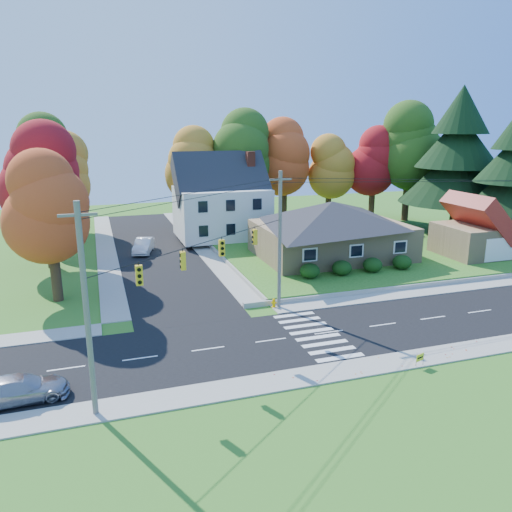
{
  "coord_description": "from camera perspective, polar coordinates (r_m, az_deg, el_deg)",
  "views": [
    {
      "loc": [
        -13.8,
        -27.02,
        13.05
      ],
      "look_at": [
        -2.36,
        8.0,
        3.32
      ],
      "focal_mm": 35.0,
      "sensor_mm": 36.0,
      "label": 1
    }
  ],
  "objects": [
    {
      "name": "colonial_house",
      "position": [
        57.36,
        -3.95,
        6.27
      ],
      "size": [
        10.4,
        8.4,
        9.6
      ],
      "color": "silver",
      "rests_on": "lawn"
    },
    {
      "name": "tree_lot_4",
      "position": [
        69.19,
        13.34,
        10.47
      ],
      "size": [
        6.72,
        6.72,
        12.51
      ],
      "color": "#3F2A19",
      "rests_on": "lawn"
    },
    {
      "name": "tree_lot_1",
      "position": [
        62.7,
        -1.61,
        11.64
      ],
      "size": [
        7.84,
        7.84,
        14.6
      ],
      "color": "#3F2A19",
      "rests_on": "lawn"
    },
    {
      "name": "road_cross",
      "position": [
        54.91,
        -11.51,
        0.75
      ],
      "size": [
        8.0,
        44.0,
        0.02
      ],
      "primitive_type": "cube",
      "color": "black",
      "rests_on": "ground"
    },
    {
      "name": "conifer_east_a",
      "position": [
        63.88,
        22.02,
        10.46
      ],
      "size": [
        12.8,
        12.8,
        16.96
      ],
      "color": "#3F2A19",
      "rests_on": "lawn"
    },
    {
      "name": "road_main",
      "position": [
        33.02,
        8.32,
        -8.63
      ],
      "size": [
        90.0,
        8.0,
        0.02
      ],
      "primitive_type": "cube",
      "color": "black",
      "rests_on": "ground"
    },
    {
      "name": "sidewalk_north",
      "position": [
        37.21,
        4.91,
        -5.73
      ],
      "size": [
        90.0,
        2.0,
        0.08
      ],
      "primitive_type": "cube",
      "color": "#9C9A90",
      "rests_on": "ground"
    },
    {
      "name": "silver_sedan",
      "position": [
        27.44,
        -25.37,
        -13.56
      ],
      "size": [
        4.63,
        2.12,
        1.31
      ],
      "primitive_type": "imported",
      "rotation": [
        0.0,
        0.0,
        1.63
      ],
      "color": "#9192A1",
      "rests_on": "road_main"
    },
    {
      "name": "tree_west_1",
      "position": [
        49.42,
        -23.14,
        8.29
      ],
      "size": [
        7.28,
        7.28,
        13.56
      ],
      "color": "#3F2A19",
      "rests_on": "ground"
    },
    {
      "name": "tree_west_3",
      "position": [
        67.34,
        -22.88,
        10.31
      ],
      "size": [
        7.84,
        7.84,
        14.6
      ],
      "color": "#3F2A19",
      "rests_on": "ground"
    },
    {
      "name": "lawn",
      "position": [
        56.46,
        10.78,
        1.42
      ],
      "size": [
        30.0,
        30.0,
        0.5
      ],
      "primitive_type": "cube",
      "color": "#3D7923",
      "rests_on": "ground"
    },
    {
      "name": "tree_west_0",
      "position": [
        39.59,
        -22.61,
        5.1
      ],
      "size": [
        6.16,
        6.16,
        11.47
      ],
      "color": "#3F2A19",
      "rests_on": "ground"
    },
    {
      "name": "yard_sign",
      "position": [
        29.58,
        18.24,
        -10.99
      ],
      "size": [
        0.6,
        0.22,
        0.78
      ],
      "color": "black",
      "rests_on": "ground"
    },
    {
      "name": "tree_lot_0",
      "position": [
        62.33,
        -7.25,
        10.31
      ],
      "size": [
        6.72,
        6.72,
        12.51
      ],
      "color": "#3F2A19",
      "rests_on": "lawn"
    },
    {
      "name": "tree_lot_2",
      "position": [
        65.63,
        3.27,
        11.2
      ],
      "size": [
        7.28,
        7.28,
        13.56
      ],
      "color": "#3F2A19",
      "rests_on": "lawn"
    },
    {
      "name": "garage",
      "position": [
        53.92,
        24.01,
        2.59
      ],
      "size": [
        7.3,
        6.3,
        4.6
      ],
      "color": "tan",
      "rests_on": "lawn"
    },
    {
      "name": "tree_lot_3",
      "position": [
        67.23,
        8.41,
        10.03
      ],
      "size": [
        6.16,
        6.16,
        11.47
      ],
      "color": "#3F2A19",
      "rests_on": "lawn"
    },
    {
      "name": "traffic_infrastructure",
      "position": [
        32.46,
        7.36,
        0.58
      ],
      "size": [
        38.1,
        10.66,
        10.0
      ],
      "color": "#666059",
      "rests_on": "ground"
    },
    {
      "name": "white_car",
      "position": [
        53.46,
        -12.72,
        1.16
      ],
      "size": [
        2.81,
        4.88,
        1.52
      ],
      "primitive_type": "imported",
      "rotation": [
        0.0,
        0.0,
        -0.28
      ],
      "color": "silver",
      "rests_on": "road_cross"
    },
    {
      "name": "sidewalk_south",
      "position": [
        29.06,
        12.77,
        -12.2
      ],
      "size": [
        90.0,
        2.0,
        0.08
      ],
      "primitive_type": "cube",
      "color": "#9C9A90",
      "rests_on": "ground"
    },
    {
      "name": "tree_west_2",
      "position": [
        59.34,
        -21.37,
        8.73
      ],
      "size": [
        6.72,
        6.72,
        12.51
      ],
      "color": "#3F2A19",
      "rests_on": "ground"
    },
    {
      "name": "fire_hydrant",
      "position": [
        36.74,
        2.04,
        -5.44
      ],
      "size": [
        0.42,
        0.32,
        0.73
      ],
      "color": "#FBAD00",
      "rests_on": "ground"
    },
    {
      "name": "tree_lot_5",
      "position": [
        69.59,
        17.19,
        11.86
      ],
      "size": [
        8.4,
        8.4,
        15.64
      ],
      "color": "#3F2A19",
      "rests_on": "lawn"
    },
    {
      "name": "hedge_row",
      "position": [
        44.17,
        11.51,
        -1.16
      ],
      "size": [
        10.7,
        1.7,
        1.27
      ],
      "color": "#163A10",
      "rests_on": "lawn"
    },
    {
      "name": "ranch_house",
      "position": [
        49.21,
        8.62,
        3.16
      ],
      "size": [
        14.6,
        10.6,
        5.4
      ],
      "color": "tan",
      "rests_on": "lawn"
    },
    {
      "name": "ground",
      "position": [
        33.03,
        8.32,
        -8.65
      ],
      "size": [
        120.0,
        120.0,
        0.0
      ],
      "primitive_type": "plane",
      "color": "#3D7923"
    }
  ]
}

